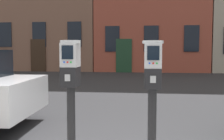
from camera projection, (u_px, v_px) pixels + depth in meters
name	position (u px, v px, depth m)	size (l,w,h in m)	color
parking_meter_near_kerb	(71.00, 81.00, 2.93)	(0.22, 0.25, 1.38)	black
parking_meter_twin_adjacent	(152.00, 82.00, 2.83)	(0.22, 0.25, 1.37)	black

